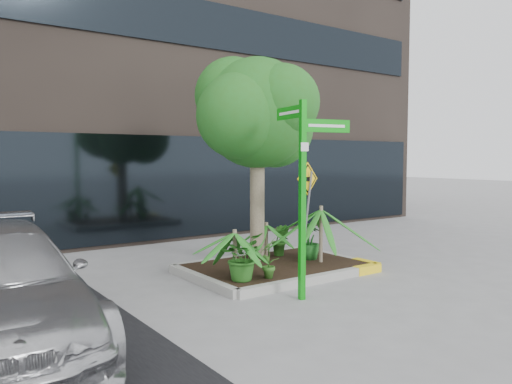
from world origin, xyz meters
TOP-DOWN VIEW (x-y plane):
  - ground at (0.00, 0.00)m, footprint 80.00×80.00m
  - planter at (0.23, 0.27)m, footprint 3.35×2.36m
  - tree at (0.15, 0.84)m, footprint 2.74×2.43m
  - palm_front at (1.01, -0.06)m, footprint 1.22×1.22m
  - palm_left at (-0.99, -0.12)m, footprint 0.91×0.91m
  - palm_back at (0.40, 0.87)m, footprint 0.80×0.80m
  - shrub_a at (-1.01, -0.35)m, footprint 0.94×0.94m
  - shrub_b at (1.02, 0.27)m, footprint 0.51×0.51m
  - shrub_c at (-0.57, -0.50)m, footprint 0.50×0.50m
  - shrub_d at (0.76, 0.86)m, footprint 0.50×0.50m
  - street_sign_post at (-0.53, -1.33)m, footprint 0.88×0.99m
  - cattle_sign at (0.41, -0.34)m, footprint 0.58×0.25m

SIDE VIEW (x-z plane):
  - ground at x=0.00m, z-range 0.00..0.00m
  - planter at x=0.23m, z-range 0.03..0.18m
  - shrub_d at x=0.76m, z-range 0.15..0.80m
  - shrub_c at x=-0.57m, z-range 0.15..0.84m
  - shrub_b at x=1.02m, z-range 0.15..0.90m
  - shrub_a at x=-1.01m, z-range 0.15..0.92m
  - palm_back at x=0.40m, z-range 0.37..1.26m
  - palm_left at x=-0.99m, z-range 0.40..1.40m
  - palm_front at x=1.01m, z-range 0.49..1.84m
  - cattle_sign at x=0.41m, z-range 0.49..2.41m
  - street_sign_post at x=-0.53m, z-range 0.36..3.37m
  - tree at x=0.15m, z-range 0.95..5.06m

